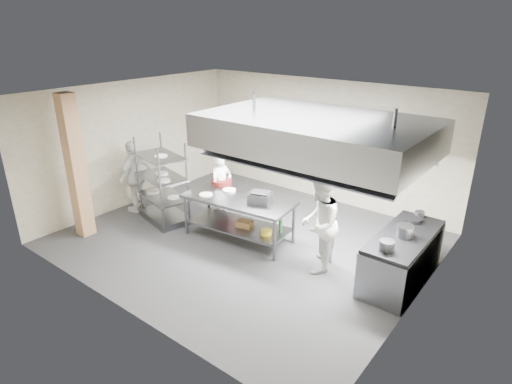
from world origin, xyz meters
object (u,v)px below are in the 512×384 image
Objects in this scene: chef_line at (319,224)px; stockpot at (405,231)px; island at (238,219)px; pass_rack at (162,181)px; chef_plating at (136,176)px; cooking_range at (402,259)px; griddle at (260,198)px; chef_head at (222,188)px.

stockpot is (1.36, 0.49, 0.09)m from chef_line.
pass_rack reaches higher than island.
chef_plating is at bearing -172.03° from stockpot.
cooking_range is 1.10× the size of chef_line.
island is 1.22× the size of pass_rack.
chef_plating is 3.36m from griddle.
pass_rack is at bearing 172.75° from griddle.
stockpot is at bearing 92.41° from chef_line.
chef_line is at bearing 85.85° from chef_plating.
chef_line is 1.05× the size of chef_plating.
stockpot is at bearing 1.57° from island.
pass_rack is 0.90m from chef_plating.
griddle is 1.47× the size of stockpot.
griddle is (3.32, 0.48, 0.15)m from chef_plating.
chef_line is (-1.35, -0.56, 0.49)m from cooking_range.
pass_rack is 1.03× the size of chef_line.
chef_head is at bearing 148.16° from griddle.
chef_plating is 6.05× the size of stockpot.
chef_plating is at bearing -163.16° from pass_rack.
chef_line is (3.83, 0.33, -0.03)m from pass_rack.
chef_head is 1.41m from griddle.
chef_head is at bearing -116.68° from chef_line.
chef_plating is at bearing -171.33° from cooking_range.
chef_head reaches higher than stockpot.
pass_rack is at bearing 84.06° from chef_plating.
chef_head is (-0.86, 0.44, 0.35)m from island.
island is 0.75m from griddle.
chef_line is at bearing -7.11° from island.
stockpot is (0.01, -0.07, 0.58)m from cooking_range.
island is 1.95m from chef_line.
chef_line reaches higher than island.
chef_line is at bearing -157.45° from cooking_range.
island is at bearing -170.44° from cooking_range.
chef_head reaches higher than island.
griddle reaches higher than stockpot.
griddle is (0.49, 0.10, 0.56)m from island.
chef_plating reaches higher than griddle.
chef_head is (1.07, 0.78, -0.14)m from pass_rack.
cooking_range is 1.15× the size of chef_plating.
chef_line reaches higher than cooking_range.
chef_plating reaches higher than island.
cooking_range is 4.74× the size of griddle.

